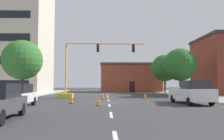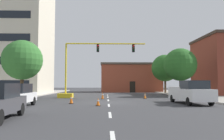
{
  "view_description": "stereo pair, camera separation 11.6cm",
  "coord_description": "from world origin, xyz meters",
  "px_view_note": "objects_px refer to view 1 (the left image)",
  "views": [
    {
      "loc": [
        -0.32,
        -21.03,
        1.71
      ],
      "look_at": [
        0.5,
        6.87,
        3.44
      ],
      "focal_mm": 35.9,
      "sensor_mm": 36.0,
      "label": 1
    },
    {
      "loc": [
        -0.21,
        -21.03,
        1.71
      ],
      "look_at": [
        0.5,
        6.87,
        3.44
      ],
      "focal_mm": 35.9,
      "sensor_mm": 36.0,
      "label": 2
    }
  ],
  "objects_px": {
    "traffic_cone_roadside_c": "(72,99)",
    "traffic_signal_gantry": "(78,79)",
    "tree_right_far": "(165,68)",
    "sedan_white_mid_left": "(16,95)",
    "traffic_cone_roadside_d": "(103,96)",
    "pickup_truck_white": "(191,92)",
    "traffic_cone_roadside_a": "(145,96)",
    "tree_right_mid": "(180,65)",
    "tree_left_near": "(22,60)",
    "traffic_cone_roadside_b": "(99,102)"
  },
  "relations": [
    {
      "from": "pickup_truck_white",
      "to": "traffic_cone_roadside_c",
      "type": "xyz_separation_m",
      "value": [
        -10.28,
        0.34,
        -0.59
      ]
    },
    {
      "from": "traffic_signal_gantry",
      "to": "traffic_cone_roadside_b",
      "type": "relative_size",
      "value": 16.73
    },
    {
      "from": "pickup_truck_white",
      "to": "traffic_signal_gantry",
      "type": "bearing_deg",
      "value": 141.41
    },
    {
      "from": "traffic_cone_roadside_d",
      "to": "pickup_truck_white",
      "type": "bearing_deg",
      "value": -39.11
    },
    {
      "from": "traffic_cone_roadside_a",
      "to": "traffic_cone_roadside_d",
      "type": "distance_m",
      "value": 4.91
    },
    {
      "from": "pickup_truck_white",
      "to": "traffic_cone_roadside_d",
      "type": "bearing_deg",
      "value": 140.89
    },
    {
      "from": "tree_right_far",
      "to": "traffic_cone_roadside_c",
      "type": "height_order",
      "value": "tree_right_far"
    },
    {
      "from": "sedan_white_mid_left",
      "to": "traffic_cone_roadside_c",
      "type": "xyz_separation_m",
      "value": [
        3.67,
        2.73,
        -0.51
      ]
    },
    {
      "from": "traffic_cone_roadside_a",
      "to": "tree_right_mid",
      "type": "bearing_deg",
      "value": 37.48
    },
    {
      "from": "traffic_cone_roadside_b",
      "to": "traffic_cone_roadside_c",
      "type": "relative_size",
      "value": 0.83
    },
    {
      "from": "tree_left_near",
      "to": "tree_right_mid",
      "type": "xyz_separation_m",
      "value": [
        19.11,
        5.95,
        0.06
      ]
    },
    {
      "from": "tree_right_far",
      "to": "sedan_white_mid_left",
      "type": "bearing_deg",
      "value": -126.89
    },
    {
      "from": "traffic_cone_roadside_d",
      "to": "traffic_cone_roadside_a",
      "type": "bearing_deg",
      "value": 4.49
    },
    {
      "from": "traffic_cone_roadside_a",
      "to": "traffic_cone_roadside_c",
      "type": "relative_size",
      "value": 0.88
    },
    {
      "from": "tree_left_near",
      "to": "pickup_truck_white",
      "type": "height_order",
      "value": "tree_left_near"
    },
    {
      "from": "traffic_cone_roadside_c",
      "to": "tree_right_far",
      "type": "bearing_deg",
      "value": 56.16
    },
    {
      "from": "sedan_white_mid_left",
      "to": "traffic_cone_roadside_c",
      "type": "bearing_deg",
      "value": 36.64
    },
    {
      "from": "traffic_cone_roadside_c",
      "to": "tree_left_near",
      "type": "bearing_deg",
      "value": 142.38
    },
    {
      "from": "traffic_signal_gantry",
      "to": "traffic_cone_roadside_a",
      "type": "distance_m",
      "value": 8.49
    },
    {
      "from": "pickup_truck_white",
      "to": "traffic_cone_roadside_a",
      "type": "bearing_deg",
      "value": 112.77
    },
    {
      "from": "tree_right_mid",
      "to": "traffic_cone_roadside_a",
      "type": "distance_m",
      "value": 8.11
    },
    {
      "from": "tree_right_mid",
      "to": "sedan_white_mid_left",
      "type": "height_order",
      "value": "tree_right_mid"
    },
    {
      "from": "tree_right_far",
      "to": "tree_right_mid",
      "type": "height_order",
      "value": "tree_right_far"
    },
    {
      "from": "traffic_signal_gantry",
      "to": "tree_right_mid",
      "type": "bearing_deg",
      "value": 9.62
    },
    {
      "from": "traffic_cone_roadside_a",
      "to": "traffic_cone_roadside_b",
      "type": "height_order",
      "value": "traffic_cone_roadside_a"
    },
    {
      "from": "pickup_truck_white",
      "to": "traffic_cone_roadside_a",
      "type": "relative_size",
      "value": 8.01
    },
    {
      "from": "traffic_signal_gantry",
      "to": "tree_right_far",
      "type": "relative_size",
      "value": 1.55
    },
    {
      "from": "pickup_truck_white",
      "to": "traffic_cone_roadside_c",
      "type": "distance_m",
      "value": 10.3
    },
    {
      "from": "pickup_truck_white",
      "to": "traffic_cone_roadside_c",
      "type": "height_order",
      "value": "pickup_truck_white"
    },
    {
      "from": "traffic_cone_roadside_b",
      "to": "pickup_truck_white",
      "type": "bearing_deg",
      "value": 12.01
    },
    {
      "from": "traffic_signal_gantry",
      "to": "tree_left_near",
      "type": "bearing_deg",
      "value": -146.46
    },
    {
      "from": "tree_right_far",
      "to": "pickup_truck_white",
      "type": "xyz_separation_m",
      "value": [
        -3.3,
        -20.6,
        -3.57
      ]
    },
    {
      "from": "traffic_cone_roadside_a",
      "to": "traffic_cone_roadside_d",
      "type": "height_order",
      "value": "traffic_cone_roadside_d"
    },
    {
      "from": "sedan_white_mid_left",
      "to": "tree_right_mid",
      "type": "bearing_deg",
      "value": 38.43
    },
    {
      "from": "pickup_truck_white",
      "to": "sedan_white_mid_left",
      "type": "relative_size",
      "value": 1.21
    },
    {
      "from": "tree_right_mid",
      "to": "traffic_cone_roadside_c",
      "type": "distance_m",
      "value": 17.29
    },
    {
      "from": "tree_right_mid",
      "to": "traffic_cone_roadside_d",
      "type": "height_order",
      "value": "tree_right_mid"
    },
    {
      "from": "tree_right_mid",
      "to": "sedan_white_mid_left",
      "type": "relative_size",
      "value": 1.45
    },
    {
      "from": "traffic_cone_roadside_c",
      "to": "traffic_signal_gantry",
      "type": "bearing_deg",
      "value": 93.52
    },
    {
      "from": "tree_right_mid",
      "to": "traffic_cone_roadside_b",
      "type": "bearing_deg",
      "value": -130.37
    },
    {
      "from": "tree_left_near",
      "to": "traffic_cone_roadside_c",
      "type": "xyz_separation_m",
      "value": [
        6.01,
        -4.63,
        -3.89
      ]
    },
    {
      "from": "tree_right_mid",
      "to": "pickup_truck_white",
      "type": "bearing_deg",
      "value": -104.48
    },
    {
      "from": "sedan_white_mid_left",
      "to": "traffic_signal_gantry",
      "type": "bearing_deg",
      "value": 73.97
    },
    {
      "from": "traffic_cone_roadside_c",
      "to": "traffic_cone_roadside_d",
      "type": "xyz_separation_m",
      "value": [
        2.61,
        5.9,
        0.0
      ]
    },
    {
      "from": "tree_right_far",
      "to": "tree_right_mid",
      "type": "xyz_separation_m",
      "value": [
        -0.48,
        -9.69,
        -0.22
      ]
    },
    {
      "from": "traffic_cone_roadside_b",
      "to": "traffic_cone_roadside_c",
      "type": "distance_m",
      "value": 3.13
    },
    {
      "from": "tree_right_far",
      "to": "traffic_cone_roadside_a",
      "type": "height_order",
      "value": "tree_right_far"
    },
    {
      "from": "traffic_cone_roadside_a",
      "to": "traffic_cone_roadside_c",
      "type": "distance_m",
      "value": 9.79
    },
    {
      "from": "tree_right_mid",
      "to": "sedan_white_mid_left",
      "type": "bearing_deg",
      "value": -141.57
    },
    {
      "from": "tree_left_near",
      "to": "pickup_truck_white",
      "type": "xyz_separation_m",
      "value": [
        16.29,
        -4.97,
        -3.29
      ]
    }
  ]
}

